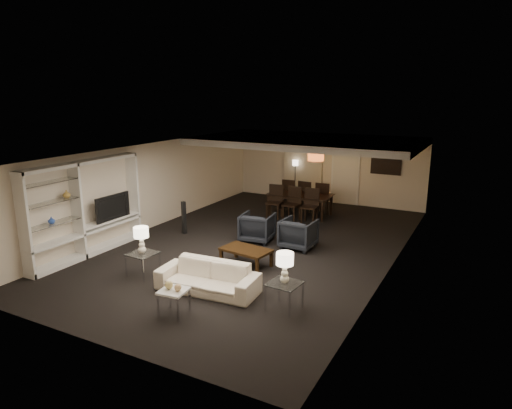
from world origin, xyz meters
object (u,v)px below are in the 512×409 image
object	(u,v)px
floor_speaker	(184,218)
vase_blue	(51,220)
sofa	(208,277)
television	(110,207)
side_table_right	(284,296)
chair_nl	(274,202)
armchair_left	(257,227)
chair_fl	(291,194)
marble_table	(174,302)
chair_fm	(307,196)
chair_nr	(310,206)
armchair_right	(298,234)
chair_fr	(324,198)
table_lamp_right	(285,268)
pendant_light	(316,157)
table_lamp_left	(141,240)
side_table_left	(143,264)
coffee_table	(246,257)
floor_lamp	(295,180)
chair_nm	(292,204)
vase_amber	(67,194)
dining_table	(299,205)

from	to	relation	value
floor_speaker	vase_blue	bearing A→B (deg)	-83.96
sofa	television	xyz separation A→B (m)	(-3.76, 1.14, 0.77)
television	side_table_right	bearing A→B (deg)	-101.82
floor_speaker	chair_nl	distance (m)	3.08
armchair_left	chair_fl	size ratio (longest dim) A/B	0.80
marble_table	chair_fm	xyz separation A→B (m)	(-0.59, 7.98, 0.29)
vase_blue	chair_nr	size ratio (longest dim) A/B	0.15
armchair_right	chair_fl	xyz separation A→B (m)	(-1.79, 3.58, 0.14)
vase_blue	armchair_left	bearing A→B (deg)	50.57
chair_fl	chair_fr	distance (m)	1.20
table_lamp_right	chair_nr	bearing A→B (deg)	106.86
table_lamp_right	pendant_light	bearing A→B (deg)	106.14
table_lamp_left	pendant_light	bearing A→B (deg)	76.84
armchair_right	side_table_left	xyz separation A→B (m)	(-2.30, -3.30, -0.12)
marble_table	chair_fr	xyz separation A→B (m)	(0.01, 7.98, 0.29)
sofa	pendant_light	bearing A→B (deg)	87.14
coffee_table	side_table_right	xyz separation A→B (m)	(1.70, -1.60, 0.06)
pendant_light	television	xyz separation A→B (m)	(-3.58, -5.36, -0.85)
vase_blue	chair_nl	xyz separation A→B (m)	(2.60, 6.16, -0.61)
pendant_light	television	bearing A→B (deg)	-123.76
pendant_light	side_table_right	xyz separation A→B (m)	(1.88, -6.50, -1.65)
floor_lamp	floor_speaker	bearing A→B (deg)	-102.37
armchair_left	chair_nl	xyz separation A→B (m)	(-0.59, 2.28, 0.14)
marble_table	chair_nm	world-z (taller)	chair_nm
vase_blue	chair_fl	world-z (taller)	vase_blue
television	table_lamp_right	bearing A→B (deg)	-101.82
vase_amber	chair_fr	bearing A→B (deg)	61.43
floor_speaker	chair_fm	distance (m)	4.51
floor_speaker	chair_nm	world-z (taller)	chair_nm
chair_fl	vase_blue	bearing A→B (deg)	68.24
coffee_table	vase_amber	distance (m)	4.40
coffee_table	marble_table	bearing A→B (deg)	-90.00
coffee_table	dining_table	xyz separation A→B (m)	(-0.59, 4.63, 0.15)
vase_amber	chair_fm	distance (m)	7.76
table_lamp_left	vase_amber	world-z (taller)	vase_amber
television	vase_amber	world-z (taller)	vase_amber
floor_speaker	chair_fl	xyz separation A→B (m)	(1.56, 3.96, 0.06)
armchair_right	marble_table	size ratio (longest dim) A/B	1.79
chair_fr	sofa	bearing A→B (deg)	88.84
vase_blue	chair_fl	distance (m)	7.92
vase_blue	chair_nr	distance (m)	7.26
floor_speaker	chair_nr	size ratio (longest dim) A/B	0.89
side_table_right	table_lamp_right	xyz separation A→B (m)	(0.00, 0.00, 0.56)
pendant_light	chair_nm	xyz separation A→B (m)	(-0.41, -0.92, -1.39)
chair_nl	floor_lamp	world-z (taller)	floor_lamp
dining_table	chair_fl	world-z (taller)	chair_fl
chair_nm	chair_fr	bearing A→B (deg)	69.01
television	dining_table	world-z (taller)	television
armchair_right	side_table_right	world-z (taller)	armchair_right
chair_nl	chair_nr	bearing A→B (deg)	-7.80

